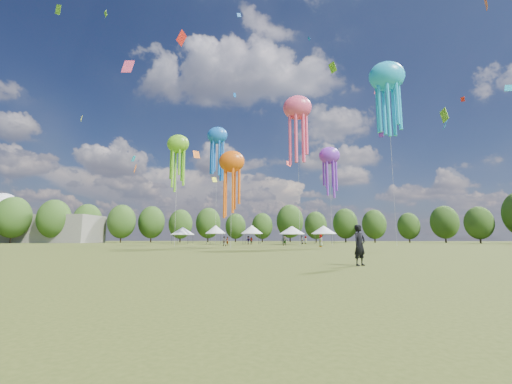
# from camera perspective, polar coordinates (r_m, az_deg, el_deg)

# --- Properties ---
(ground) EXTENTS (300.00, 300.00, 0.00)m
(ground) POSITION_cam_1_polar(r_m,az_deg,el_deg) (18.82, -10.12, -11.77)
(ground) COLOR #384416
(ground) RESTS_ON ground
(observer_main) EXTENTS (0.81, 0.78, 1.86)m
(observer_main) POSITION_cam_1_polar(r_m,az_deg,el_deg) (15.74, 17.74, -8.84)
(observer_main) COLOR black
(observer_main) RESTS_ON ground
(spectator_near) EXTENTS (0.80, 0.64, 1.58)m
(spectator_near) POSITION_cam_1_polar(r_m,az_deg,el_deg) (54.35, -5.64, -8.60)
(spectator_near) COLOR gray
(spectator_near) RESTS_ON ground
(spectators_far) EXTENTS (16.80, 26.56, 1.90)m
(spectators_far) POSITION_cam_1_polar(r_m,az_deg,el_deg) (66.30, 4.49, -8.44)
(spectators_far) COLOR gray
(spectators_far) RESTS_ON ground
(festival_tents) EXTENTS (38.64, 9.65, 4.38)m
(festival_tents) POSITION_cam_1_polar(r_m,az_deg,el_deg) (74.99, 0.16, -6.69)
(festival_tents) COLOR #47474C
(festival_tents) RESTS_ON ground
(show_kites) EXTENTS (40.23, 30.28, 31.75)m
(show_kites) POSITION_cam_1_polar(r_m,az_deg,el_deg) (59.07, 8.96, 11.73)
(show_kites) COLOR #6CC520
(show_kites) RESTS_ON ground
(small_kites) EXTENTS (80.87, 65.66, 45.28)m
(small_kites) POSITION_cam_1_polar(r_m,az_deg,el_deg) (67.45, 0.19, 18.61)
(small_kites) COLOR #6CC520
(small_kites) RESTS_ON ground
(treeline) EXTENTS (201.57, 95.24, 13.43)m
(treeline) POSITION_cam_1_polar(r_m,az_deg,el_deg) (81.25, -0.32, -4.43)
(treeline) COLOR #38281C
(treeline) RESTS_ON ground
(hangar) EXTENTS (40.00, 12.00, 8.00)m
(hangar) POSITION_cam_1_polar(r_m,az_deg,el_deg) (118.64, -34.68, -5.40)
(hangar) COLOR gray
(hangar) RESTS_ON ground
(radome) EXTENTS (9.00, 9.00, 16.00)m
(radome) POSITION_cam_1_polar(r_m,az_deg,el_deg) (134.11, -38.00, -2.71)
(radome) COLOR white
(radome) RESTS_ON ground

